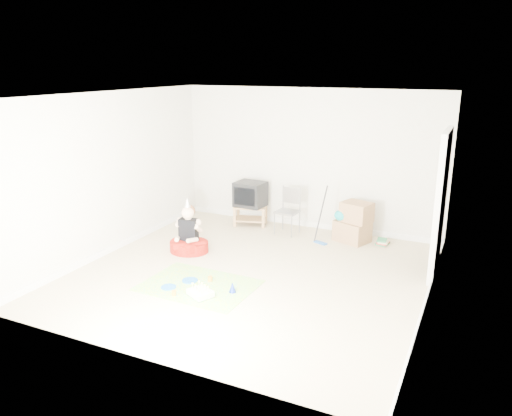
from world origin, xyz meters
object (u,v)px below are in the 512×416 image
at_px(folding_chair, 287,212).
at_px(seated_woman, 189,240).
at_px(tv_stand, 250,213).
at_px(birthday_cake, 200,294).
at_px(crt_tv, 250,194).
at_px(cardboard_boxes, 353,223).

bearing_deg(folding_chair, seated_woman, -126.09).
distance_m(tv_stand, birthday_cake, 3.17).
relative_size(tv_stand, seated_woman, 0.74).
height_order(crt_tv, folding_chair, folding_chair).
relative_size(seated_woman, birthday_cake, 2.34).
height_order(cardboard_boxes, seated_woman, seated_woman).
relative_size(crt_tv, cardboard_boxes, 0.77).
height_order(crt_tv, birthday_cake, crt_tv).
bearing_deg(seated_woman, crt_tv, 79.99).
bearing_deg(tv_stand, cardboard_boxes, -2.19).
height_order(tv_stand, crt_tv, crt_tv).
relative_size(cardboard_boxes, birthday_cake, 1.79).
height_order(tv_stand, seated_woman, seated_woman).
bearing_deg(cardboard_boxes, folding_chair, -175.56).
distance_m(crt_tv, cardboard_boxes, 2.05).
bearing_deg(folding_chair, tv_stand, 168.35).
relative_size(crt_tv, seated_woman, 0.58).
bearing_deg(tv_stand, crt_tv, 0.00).
relative_size(cardboard_boxes, seated_woman, 0.76).
relative_size(tv_stand, cardboard_boxes, 0.97).
xyz_separation_m(cardboard_boxes, seated_woman, (-2.33, -1.64, -0.14)).
xyz_separation_m(crt_tv, birthday_cake, (0.73, -3.08, -0.57)).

